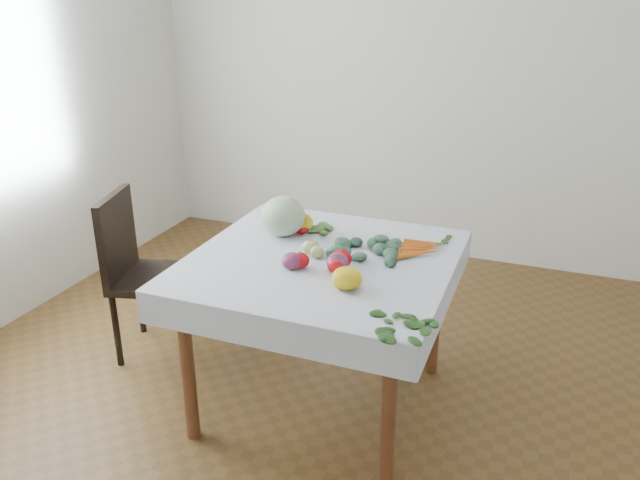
# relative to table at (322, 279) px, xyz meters

# --- Properties ---
(ground) EXTENTS (4.00, 4.00, 0.00)m
(ground) POSITION_rel_table_xyz_m (0.00, 0.00, -0.65)
(ground) COLOR brown
(back_wall) EXTENTS (4.00, 0.04, 2.70)m
(back_wall) POSITION_rel_table_xyz_m (0.00, 2.00, 0.70)
(back_wall) COLOR silver
(back_wall) RESTS_ON ground
(table) EXTENTS (1.00, 1.00, 0.75)m
(table) POSITION_rel_table_xyz_m (0.00, 0.00, 0.00)
(table) COLOR brown
(table) RESTS_ON ground
(tablecloth) EXTENTS (1.12, 1.12, 0.01)m
(tablecloth) POSITION_rel_table_xyz_m (0.00, 0.00, 0.10)
(tablecloth) COLOR white
(tablecloth) RESTS_ON table
(chair) EXTENTS (0.49, 0.49, 0.88)m
(chair) POSITION_rel_table_xyz_m (-1.06, 0.10, -0.15)
(chair) COLOR black
(chair) RESTS_ON ground
(cabbage) EXTENTS (0.27, 0.27, 0.19)m
(cabbage) POSITION_rel_table_xyz_m (-0.27, 0.19, 0.20)
(cabbage) COLOR #ABC1A2
(cabbage) RESTS_ON tablecloth
(tomato_a) EXTENTS (0.11, 0.11, 0.07)m
(tomato_a) POSITION_rel_table_xyz_m (-0.19, 0.23, 0.14)
(tomato_a) COLOR #B80C13
(tomato_a) RESTS_ON tablecloth
(tomato_b) EXTENTS (0.10, 0.10, 0.08)m
(tomato_b) POSITION_rel_table_xyz_m (0.11, -0.06, 0.14)
(tomato_b) COLOR #B80C13
(tomato_b) RESTS_ON tablecloth
(tomato_c) EXTENTS (0.09, 0.09, 0.07)m
(tomato_c) POSITION_rel_table_xyz_m (0.11, -0.12, 0.14)
(tomato_c) COLOR #B80C13
(tomato_c) RESTS_ON tablecloth
(tomato_d) EXTENTS (0.10, 0.10, 0.07)m
(tomato_d) POSITION_rel_table_xyz_m (-0.05, -0.13, 0.14)
(tomato_d) COLOR #B80C13
(tomato_d) RESTS_ON tablecloth
(heirloom_back) EXTENTS (0.18, 0.18, 0.09)m
(heirloom_back) POSITION_rel_table_xyz_m (-0.21, 0.25, 0.15)
(heirloom_back) COLOR yellow
(heirloom_back) RESTS_ON tablecloth
(heirloom_front) EXTENTS (0.16, 0.16, 0.09)m
(heirloom_front) POSITION_rel_table_xyz_m (0.20, -0.24, 0.15)
(heirloom_front) COLOR yellow
(heirloom_front) RESTS_ON tablecloth
(onion_a) EXTENTS (0.12, 0.12, 0.08)m
(onion_a) POSITION_rel_table_xyz_m (0.11, -0.10, 0.14)
(onion_a) COLOR #601B43
(onion_a) RESTS_ON tablecloth
(onion_b) EXTENTS (0.09, 0.09, 0.07)m
(onion_b) POSITION_rel_table_xyz_m (-0.07, -0.15, 0.14)
(onion_b) COLOR #601B43
(onion_b) RESTS_ON tablecloth
(tomatillo_cluster) EXTENTS (0.09, 0.14, 0.05)m
(tomatillo_cluster) POSITION_rel_table_xyz_m (-0.07, 0.01, 0.13)
(tomatillo_cluster) COLOR #99B568
(tomatillo_cluster) RESTS_ON tablecloth
(carrot_bunch) EXTENTS (0.19, 0.26, 0.03)m
(carrot_bunch) POSITION_rel_table_xyz_m (0.39, 0.22, 0.12)
(carrot_bunch) COLOR orange
(carrot_bunch) RESTS_ON tablecloth
(kale_bunch) EXTENTS (0.31, 0.24, 0.04)m
(kale_bunch) POSITION_rel_table_xyz_m (0.19, 0.11, 0.12)
(kale_bunch) COLOR #3E664A
(kale_bunch) RESTS_ON tablecloth
(basil_bunch) EXTENTS (0.26, 0.20, 0.01)m
(basil_bunch) POSITION_rel_table_xyz_m (0.48, -0.47, 0.11)
(basil_bunch) COLOR #214B17
(basil_bunch) RESTS_ON tablecloth
(dill_bunch) EXTENTS (0.21, 0.16, 0.02)m
(dill_bunch) POSITION_rel_table_xyz_m (-0.17, 0.28, 0.11)
(dill_bunch) COLOR #4B7736
(dill_bunch) RESTS_ON tablecloth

